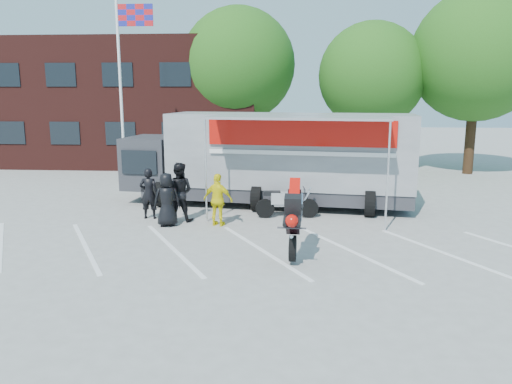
# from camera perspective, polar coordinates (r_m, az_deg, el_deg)

# --- Properties ---
(ground) EXTENTS (100.00, 100.00, 0.00)m
(ground) POSITION_cam_1_polar(r_m,az_deg,el_deg) (12.34, -0.54, -8.07)
(ground) COLOR #A0A09B
(ground) RESTS_ON ground
(parking_bay_lines) EXTENTS (18.09, 13.33, 0.01)m
(parking_bay_lines) POSITION_cam_1_polar(r_m,az_deg,el_deg) (13.28, -0.19, -6.62)
(parking_bay_lines) COLOR white
(parking_bay_lines) RESTS_ON ground
(office_building) EXTENTS (18.00, 8.00, 7.00)m
(office_building) POSITION_cam_1_polar(r_m,az_deg,el_deg) (31.57, -16.42, 9.76)
(office_building) COLOR #3F1714
(office_building) RESTS_ON ground
(flagpole) EXTENTS (1.61, 0.12, 8.00)m
(flagpole) POSITION_cam_1_polar(r_m,az_deg,el_deg) (22.79, -14.69, 13.34)
(flagpole) COLOR white
(flagpole) RESTS_ON ground
(tree_left) EXTENTS (6.12, 6.12, 8.64)m
(tree_left) POSITION_cam_1_polar(r_m,az_deg,el_deg) (27.80, -2.04, 14.31)
(tree_left) COLOR #382314
(tree_left) RESTS_ON ground
(tree_mid) EXTENTS (5.44, 5.44, 7.68)m
(tree_mid) POSITION_cam_1_polar(r_m,az_deg,el_deg) (26.92, 13.10, 12.81)
(tree_mid) COLOR #382314
(tree_mid) RESTS_ON ground
(tree_right) EXTENTS (6.46, 6.46, 9.12)m
(tree_right) POSITION_cam_1_polar(r_m,az_deg,el_deg) (27.69, 23.95, 14.04)
(tree_right) COLOR #382314
(tree_right) RESTS_ON ground
(transporter_truck) EXTENTS (11.16, 6.48, 3.36)m
(transporter_truck) POSITION_cam_1_polar(r_m,az_deg,el_deg) (18.44, 2.28, -1.54)
(transporter_truck) COLOR gray
(transporter_truck) RESTS_ON ground
(parked_motorcycle) EXTENTS (2.19, 0.90, 1.12)m
(parked_motorcycle) POSITION_cam_1_polar(r_m,az_deg,el_deg) (16.68, 3.55, -2.94)
(parked_motorcycle) COLOR silver
(parked_motorcycle) RESTS_ON ground
(stunt_bike_rider) EXTENTS (0.98, 1.89, 2.16)m
(stunt_bike_rider) POSITION_cam_1_polar(r_m,az_deg,el_deg) (12.97, 4.40, -7.14)
(stunt_bike_rider) COLOR black
(stunt_bike_rider) RESTS_ON ground
(spectator_leather_a) EXTENTS (0.94, 0.75, 1.68)m
(spectator_leather_a) POSITION_cam_1_polar(r_m,az_deg,el_deg) (15.69, -10.15, -0.86)
(spectator_leather_a) COLOR black
(spectator_leather_a) RESTS_ON ground
(spectator_leather_b) EXTENTS (0.63, 0.42, 1.68)m
(spectator_leather_b) POSITION_cam_1_polar(r_m,az_deg,el_deg) (16.74, -12.14, -0.16)
(spectator_leather_b) COLOR black
(spectator_leather_b) RESTS_ON ground
(spectator_leather_c) EXTENTS (1.00, 0.82, 1.91)m
(spectator_leather_c) POSITION_cam_1_polar(r_m,az_deg,el_deg) (16.23, -8.80, 0.01)
(spectator_leather_c) COLOR black
(spectator_leather_c) RESTS_ON ground
(spectator_hivis) EXTENTS (1.04, 0.65, 1.64)m
(spectator_hivis) POSITION_cam_1_polar(r_m,az_deg,el_deg) (15.52, -4.35, -0.91)
(spectator_hivis) COLOR yellow
(spectator_hivis) RESTS_ON ground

